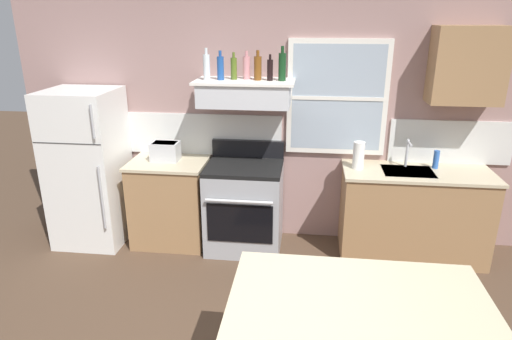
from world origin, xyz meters
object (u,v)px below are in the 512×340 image
stove_range (245,206)px  dish_soap_bottle (436,159)px  bottle_dark_green_wine (282,66)px  bottle_rose_pink (247,67)px  bottle_amber_wine (258,68)px  refrigerator (88,168)px  bottle_balsamic_dark (270,70)px  toaster (165,151)px  bottle_olive_oil_square (234,68)px  paper_towel_roll (359,155)px  bottle_clear_tall (207,67)px  bottle_blue_liqueur (220,68)px

stove_range → dish_soap_bottle: size_ratio=6.06×
bottle_dark_green_wine → dish_soap_bottle: size_ratio=1.78×
bottle_rose_pink → bottle_amber_wine: bearing=-27.2°
refrigerator → bottle_amber_wine: size_ratio=5.87×
bottle_balsamic_dark → stove_range: bearing=-161.3°
toaster → stove_range: 1.00m
bottle_rose_pink → bottle_dark_green_wine: 0.36m
bottle_olive_oil_square → bottle_balsamic_dark: bottle_olive_oil_square is taller
bottle_olive_oil_square → paper_towel_roll: 1.48m
bottle_rose_pink → paper_towel_roll: bottle_rose_pink is taller
dish_soap_bottle → bottle_dark_green_wine: bearing=-178.2°
refrigerator → dish_soap_bottle: 3.54m
bottle_olive_oil_square → stove_range: bearing=-47.4°
refrigerator → stove_range: (1.65, 0.02, -0.35)m
stove_range → bottle_clear_tall: size_ratio=3.62×
bottle_clear_tall → bottle_dark_green_wine: size_ratio=0.94×
stove_range → bottle_rose_pink: 1.40m
stove_range → bottle_dark_green_wine: bottle_dark_green_wine is taller
dish_soap_bottle → bottle_olive_oil_square: bearing=-179.5°
bottle_rose_pink → bottle_dark_green_wine: bottle_dark_green_wine is taller
toaster → paper_towel_roll: size_ratio=1.10×
bottle_clear_tall → bottle_amber_wine: 0.49m
bottle_balsamic_dark → bottle_dark_green_wine: 0.12m
bottle_blue_liqueur → bottle_olive_oil_square: bottle_blue_liqueur is taller
paper_towel_roll → toaster: bearing=179.2°
bottle_clear_tall → toaster: bearing=176.7°
bottle_rose_pink → bottle_amber_wine: size_ratio=0.96×
refrigerator → toaster: refrigerator is taller
bottle_olive_oil_square → bottle_rose_pink: (0.12, 0.04, 0.01)m
stove_range → dish_soap_bottle: 1.96m
bottle_blue_liqueur → bottle_rose_pink: bottle_blue_liqueur is taller
bottle_amber_wine → bottle_dark_green_wine: bottle_dark_green_wine is taller
paper_towel_roll → stove_range: bearing=-178.1°
bottle_clear_tall → bottle_blue_liqueur: bearing=16.1°
paper_towel_roll → bottle_amber_wine: bearing=176.6°
stove_range → bottle_olive_oil_square: 1.40m
refrigerator → paper_towel_roll: size_ratio=6.06×
bottle_dark_green_wine → paper_towel_roll: bottle_dark_green_wine is taller
bottle_amber_wine → paper_towel_roll: (1.00, -0.06, -0.82)m
refrigerator → paper_towel_roll: refrigerator is taller
bottle_clear_tall → dish_soap_bottle: bottle_clear_tall is taller
bottle_blue_liqueur → bottle_balsamic_dark: bottle_blue_liqueur is taller
bottle_blue_liqueur → bottle_balsamic_dark: 0.48m
refrigerator → bottle_amber_wine: (1.77, 0.12, 1.04)m
bottle_blue_liqueur → bottle_dark_green_wine: 0.59m
refrigerator → bottle_clear_tall: bottle_clear_tall is taller
bottle_olive_oil_square → paper_towel_roll: bearing=-3.8°
bottle_rose_pink → bottle_balsamic_dark: size_ratio=1.10×
bottle_blue_liqueur → bottle_amber_wine: (0.36, 0.02, 0.00)m
paper_towel_roll → dish_soap_bottle: bearing=7.5°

